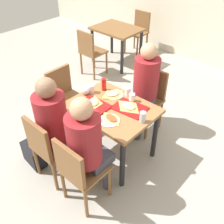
# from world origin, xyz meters

# --- Properties ---
(ground_plane) EXTENTS (10.00, 10.00, 0.02)m
(ground_plane) POSITION_xyz_m (0.00, 0.00, -0.01)
(ground_plane) COLOR #9E998E
(main_table) EXTENTS (0.96, 0.73, 0.73)m
(main_table) POSITION_xyz_m (0.00, 0.00, 0.61)
(main_table) COLOR olive
(main_table) RESTS_ON ground_plane
(chair_near_left) EXTENTS (0.40, 0.40, 0.87)m
(chair_near_left) POSITION_xyz_m (-0.24, -0.75, 0.51)
(chair_near_left) COLOR brown
(chair_near_left) RESTS_ON ground_plane
(chair_near_right) EXTENTS (0.40, 0.40, 0.87)m
(chair_near_right) POSITION_xyz_m (0.24, -0.75, 0.51)
(chair_near_right) COLOR brown
(chair_near_right) RESTS_ON ground_plane
(chair_far_side) EXTENTS (0.40, 0.40, 0.87)m
(chair_far_side) POSITION_xyz_m (0.00, 0.75, 0.51)
(chair_far_side) COLOR brown
(chair_far_side) RESTS_ON ground_plane
(chair_left_end) EXTENTS (0.40, 0.40, 0.87)m
(chair_left_end) POSITION_xyz_m (-0.86, 0.00, 0.51)
(chair_left_end) COLOR brown
(chair_left_end) RESTS_ON ground_plane
(person_in_red) EXTENTS (0.32, 0.42, 1.28)m
(person_in_red) POSITION_xyz_m (-0.24, -0.61, 0.76)
(person_in_red) COLOR #383842
(person_in_red) RESTS_ON ground_plane
(person_in_brown_jacket) EXTENTS (0.32, 0.42, 1.28)m
(person_in_brown_jacket) POSITION_xyz_m (0.24, -0.61, 0.76)
(person_in_brown_jacket) COLOR #383842
(person_in_brown_jacket) RESTS_ON ground_plane
(person_far_side) EXTENTS (0.32, 0.42, 1.28)m
(person_far_side) POSITION_xyz_m (-0.00, 0.61, 0.76)
(person_far_side) COLOR #383842
(person_far_side) RESTS_ON ground_plane
(tray_red_near) EXTENTS (0.37, 0.27, 0.02)m
(tray_red_near) POSITION_xyz_m (-0.17, -0.13, 0.73)
(tray_red_near) COLOR #B21414
(tray_red_near) RESTS_ON main_table
(tray_red_far) EXTENTS (0.39, 0.30, 0.02)m
(tray_red_far) POSITION_xyz_m (0.17, 0.11, 0.73)
(tray_red_far) COLOR #B21414
(tray_red_far) RESTS_ON main_table
(paper_plate_center) EXTENTS (0.22, 0.22, 0.01)m
(paper_plate_center) POSITION_xyz_m (-0.14, 0.20, 0.73)
(paper_plate_center) COLOR white
(paper_plate_center) RESTS_ON main_table
(paper_plate_near_edge) EXTENTS (0.22, 0.22, 0.01)m
(paper_plate_near_edge) POSITION_xyz_m (0.14, -0.20, 0.73)
(paper_plate_near_edge) COLOR white
(paper_plate_near_edge) RESTS_ON main_table
(pizza_slice_a) EXTENTS (0.25, 0.26, 0.02)m
(pizza_slice_a) POSITION_xyz_m (-0.19, -0.10, 0.75)
(pizza_slice_a) COLOR tan
(pizza_slice_a) RESTS_ON tray_red_near
(pizza_slice_b) EXTENTS (0.26, 0.20, 0.02)m
(pizza_slice_b) POSITION_xyz_m (0.15, 0.11, 0.75)
(pizza_slice_b) COLOR tan
(pizza_slice_b) RESTS_ON tray_red_far
(pizza_slice_c) EXTENTS (0.22, 0.26, 0.02)m
(pizza_slice_c) POSITION_xyz_m (-0.16, 0.18, 0.74)
(pizza_slice_c) COLOR tan
(pizza_slice_c) RESTS_ON paper_plate_center
(pizza_slice_d) EXTENTS (0.24, 0.17, 0.02)m
(pizza_slice_d) POSITION_xyz_m (0.14, -0.17, 0.74)
(pizza_slice_d) COLOR #DBAD60
(pizza_slice_d) RESTS_ON paper_plate_near_edge
(plastic_cup_a) EXTENTS (0.07, 0.07, 0.10)m
(plastic_cup_a) POSITION_xyz_m (-0.02, 0.31, 0.78)
(plastic_cup_a) COLOR white
(plastic_cup_a) RESTS_ON main_table
(plastic_cup_b) EXTENTS (0.07, 0.07, 0.10)m
(plastic_cup_b) POSITION_xyz_m (0.02, -0.31, 0.78)
(plastic_cup_b) COLOR white
(plastic_cup_b) RESTS_ON main_table
(plastic_cup_c) EXTENTS (0.07, 0.07, 0.10)m
(plastic_cup_c) POSITION_xyz_m (-0.38, 0.05, 0.78)
(plastic_cup_c) COLOR white
(plastic_cup_c) RESTS_ON main_table
(plastic_cup_d) EXTENTS (0.07, 0.07, 0.10)m
(plastic_cup_d) POSITION_xyz_m (0.10, 0.24, 0.78)
(plastic_cup_d) COLOR white
(plastic_cup_d) RESTS_ON main_table
(soda_can) EXTENTS (0.07, 0.07, 0.12)m
(soda_can) POSITION_xyz_m (0.41, 0.02, 0.79)
(soda_can) COLOR #B7BCC6
(soda_can) RESTS_ON main_table
(condiment_bottle) EXTENTS (0.06, 0.06, 0.16)m
(condiment_bottle) POSITION_xyz_m (-0.31, 0.20, 0.81)
(condiment_bottle) COLOR red
(condiment_bottle) RESTS_ON main_table
(foil_bundle) EXTENTS (0.10, 0.10, 0.10)m
(foil_bundle) POSITION_xyz_m (-0.41, -0.02, 0.78)
(foil_bundle) COLOR silver
(foil_bundle) RESTS_ON main_table
(handbag) EXTENTS (0.33, 0.19, 0.28)m
(handbag) POSITION_xyz_m (-0.59, -0.76, 0.14)
(handbag) COLOR black
(handbag) RESTS_ON ground_plane
(background_table) EXTENTS (0.90, 0.70, 0.73)m
(background_table) POSITION_xyz_m (-1.65, 1.97, 0.60)
(background_table) COLOR brown
(background_table) RESTS_ON ground_plane
(background_chair_near) EXTENTS (0.40, 0.40, 0.87)m
(background_chair_near) POSITION_xyz_m (-1.65, 1.24, 0.51)
(background_chair_near) COLOR brown
(background_chair_near) RESTS_ON ground_plane
(background_chair_far) EXTENTS (0.40, 0.40, 0.87)m
(background_chair_far) POSITION_xyz_m (-1.65, 2.71, 0.51)
(background_chair_far) COLOR brown
(background_chair_far) RESTS_ON ground_plane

